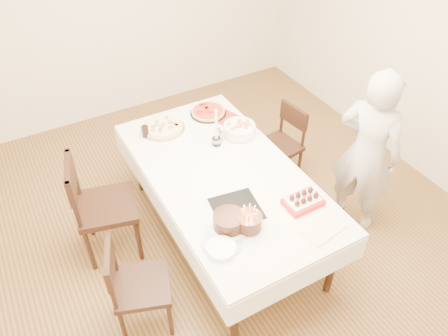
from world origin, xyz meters
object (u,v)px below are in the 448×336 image
layer_cake (229,221)px  dining_table (224,205)px  pizza_white (163,128)px  cola_glass (145,132)px  chair_left_savory (107,206)px  chair_right_savory (278,147)px  pasta_bowl (239,129)px  pizza_pepperoni (208,112)px  strawberry_box (303,201)px  chair_left_dessert (142,286)px  taper_candle (216,127)px  person (367,154)px  birthday_cake (249,218)px

layer_cake → dining_table: bearing=64.1°
pizza_white → cola_glass: size_ratio=3.64×
pizza_white → chair_left_savory: bearing=-147.8°
chair_right_savory → pizza_white: 1.18m
pasta_bowl → pizza_pepperoni: bearing=101.9°
strawberry_box → chair_left_dessert: bearing=173.4°
strawberry_box → pizza_white: bearing=110.9°
pizza_white → taper_candle: size_ratio=1.09×
chair_right_savory → pasta_bowl: 0.62m
pizza_pepperoni → cola_glass: (-0.66, -0.05, 0.03)m
cola_glass → layer_cake: bearing=-84.8°
person → pasta_bowl: bearing=21.3°
cola_glass → pizza_white: bearing=9.2°
chair_left_savory → strawberry_box: 1.60m
chair_left_dessert → pizza_pepperoni: chair_left_dessert is taller
chair_left_savory → strawberry_box: chair_left_savory is taller
pizza_white → strawberry_box: (0.54, -1.40, 0.01)m
chair_left_dessert → pizza_white: size_ratio=2.06×
taper_candle → pizza_white: bearing=126.2°
chair_left_savory → pizza_pepperoni: 1.32m
chair_right_savory → pasta_bowl: pasta_bowl is taller
pizza_pepperoni → strawberry_box: 1.43m
pizza_white → pizza_pepperoni: same height
chair_left_dessert → layer_cake: 0.78m
layer_cake → pizza_pepperoni: bearing=68.1°
chair_right_savory → pasta_bowl: size_ratio=2.87×
dining_table → layer_cake: (-0.26, -0.52, 0.43)m
chair_right_savory → pizza_pepperoni: chair_right_savory is taller
pizza_white → pizza_pepperoni: bearing=3.1°
chair_left_savory → chair_left_dessert: chair_left_savory is taller
pizza_pepperoni → cola_glass: cola_glass is taller
layer_cake → chair_left_dessert: bearing=174.3°
chair_right_savory → layer_cake: bearing=-148.0°
chair_left_savory → pasta_bowl: size_ratio=3.51×
chair_left_dessert → pasta_bowl: size_ratio=2.94×
chair_left_dessert → pasta_bowl: bearing=-127.4°
pizza_white → dining_table: bearing=-76.1°
chair_right_savory → person: (0.30, -0.83, 0.38)m
cola_glass → birthday_cake: (0.24, -1.37, 0.04)m
pasta_bowl → taper_candle: size_ratio=0.76×
person → pizza_pepperoni: (-0.86, 1.25, -0.02)m
pizza_white → birthday_cake: size_ratio=2.17×
layer_cake → strawberry_box: size_ratio=1.02×
chair_right_savory → cola_glass: (-1.23, 0.36, 0.40)m
cola_glass → chair_right_savory: bearing=-16.4°
person → chair_right_savory: bearing=-2.6°
strawberry_box → taper_candle: bearing=102.6°
chair_left_savory → pizza_pepperoni: size_ratio=2.89×
dining_table → person: bearing=-20.1°
dining_table → pizza_white: bearing=103.9°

